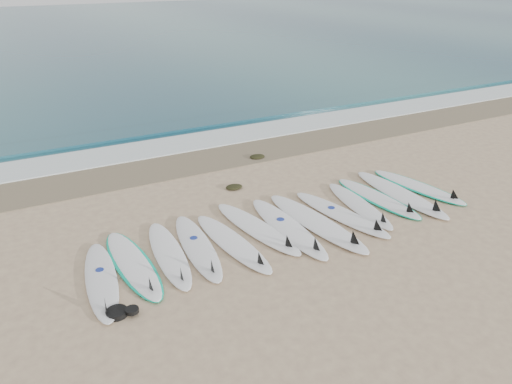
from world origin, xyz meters
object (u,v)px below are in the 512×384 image
surfboard_0 (101,281)px  leash_coil (120,312)px  surfboard_6 (289,228)px  surfboard_12 (419,187)px

surfboard_0 → leash_coil: size_ratio=5.27×
surfboard_6 → surfboard_12: (3.63, 0.30, -0.01)m
surfboard_0 → surfboard_6: surfboard_6 is taller
surfboard_0 → surfboard_6: bearing=8.4°
surfboard_6 → leash_coil: surfboard_6 is taller
leash_coil → surfboard_12: bearing=10.3°
surfboard_0 → surfboard_12: size_ratio=0.96×
leash_coil → surfboard_0: bearing=94.7°
surfboard_12 → leash_coil: size_ratio=5.46×
surfboard_6 → leash_coil: (-3.47, -1.00, -0.01)m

